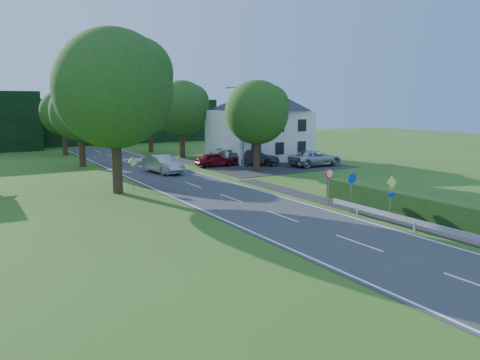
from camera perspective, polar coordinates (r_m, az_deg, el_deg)
road at (r=33.58m, az=-2.82°, el=-1.66°), size 7.00×80.00×0.04m
parking_pad at (r=50.67m, az=2.31°, el=2.09°), size 14.00×16.00×0.04m
line_edge_left at (r=32.22m, az=-7.94°, el=-2.17°), size 0.12×80.00×0.01m
line_edge_right at (r=35.18m, az=1.86°, el=-1.11°), size 0.12×80.00×0.01m
line_centre at (r=33.57m, az=-2.82°, el=-1.62°), size 0.12×80.00×0.01m
tree_main at (r=34.46m, az=-15.04°, el=8.02°), size 9.40×9.40×11.64m
tree_left_far at (r=50.28m, az=-18.86°, el=6.42°), size 7.00×7.00×8.58m
tree_right_far at (r=55.86m, az=-7.10°, el=7.36°), size 7.40×7.40×9.09m
tree_left_back at (r=62.16m, az=-20.72°, el=6.56°), size 6.60×6.60×8.07m
tree_right_back at (r=62.95m, az=-10.87°, el=6.79°), size 6.20×6.20×7.56m
tree_right_mid at (r=44.21m, az=2.06°, el=6.58°), size 7.00×7.00×8.58m
treeline_right at (r=78.76m, az=-13.49°, el=6.98°), size 30.00×5.00×7.00m
house_white at (r=53.90m, az=2.39°, el=7.20°), size 10.60×8.40×8.60m
streetlight at (r=45.67m, az=0.23°, el=6.89°), size 2.03×0.18×8.00m
sign_priority_right at (r=26.50m, az=17.98°, el=-1.19°), size 0.78×0.09×2.59m
sign_roundabout at (r=28.55m, az=13.46°, el=-0.50°), size 0.64×0.08×2.37m
sign_speed_limit at (r=29.97m, az=10.83°, el=0.23°), size 0.64×0.11×2.37m
sign_priority_left at (r=36.13m, az=-12.90°, el=1.62°), size 0.78×0.09×2.44m
moving_car at (r=43.67m, az=-9.38°, el=1.92°), size 2.46×5.25×1.66m
motorcycle at (r=45.00m, az=-9.84°, el=1.70°), size 0.90×1.96×0.99m
parked_car_red at (r=47.82m, az=-3.03°, el=2.51°), size 4.25×2.03×1.40m
parked_car_silver_a at (r=51.82m, az=-0.93°, el=3.16°), size 5.03×2.55×1.58m
parked_car_grey at (r=49.05m, az=1.70°, el=2.80°), size 5.47×5.37×1.58m
parked_car_silver_b at (r=48.77m, az=9.20°, el=2.64°), size 5.74×2.77×1.58m
parasol at (r=52.24m, az=1.12°, el=3.31°), size 2.03×2.07×1.77m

